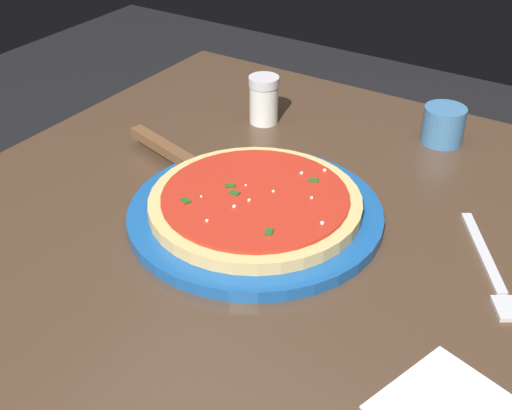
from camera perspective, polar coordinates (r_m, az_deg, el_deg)
restaurant_table at (r=0.94m, az=-0.37°, el=-9.51°), size 0.86×0.79×0.78m
serving_plate at (r=0.83m, az=0.00°, el=-0.72°), size 0.31×0.31×0.02m
pizza at (r=0.82m, az=0.00°, el=0.28°), size 0.26×0.26×0.02m
pizza_server at (r=0.93m, az=-6.42°, el=3.91°), size 0.10×0.22×0.01m
cup_small_sauce at (r=1.03m, az=15.40°, el=6.47°), size 0.06×0.06×0.05m
fork at (r=0.80m, az=18.99°, el=-5.00°), size 0.17×0.11×0.00m
parmesan_shaker at (r=1.05m, az=0.66°, el=8.82°), size 0.05×0.05×0.07m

